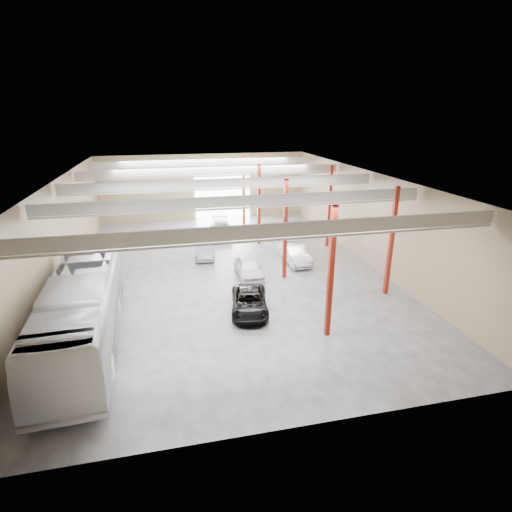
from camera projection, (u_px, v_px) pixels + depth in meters
name	position (u px, v px, depth m)	size (l,w,h in m)	color
depot_shell	(226.00, 204.00, 28.41)	(22.12, 32.12, 7.06)	#424146
coach_bus	(83.00, 310.00, 19.91)	(3.08, 13.14, 3.66)	silver
black_sedan	(249.00, 302.00, 23.43)	(2.08, 4.50, 1.25)	black
car_row_a	(249.00, 268.00, 28.38)	(1.70, 4.24, 1.44)	white
car_row_b	(205.00, 247.00, 32.62)	(1.53, 4.39, 1.45)	#A0A0A4
car_row_c	(221.00, 229.00, 37.81)	(2.01, 4.94, 1.43)	gray
car_right_near	(295.00, 253.00, 31.23)	(1.52, 4.36, 1.44)	#B7B7BC
car_right_far	(286.00, 234.00, 36.18)	(1.69, 4.21, 1.43)	white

